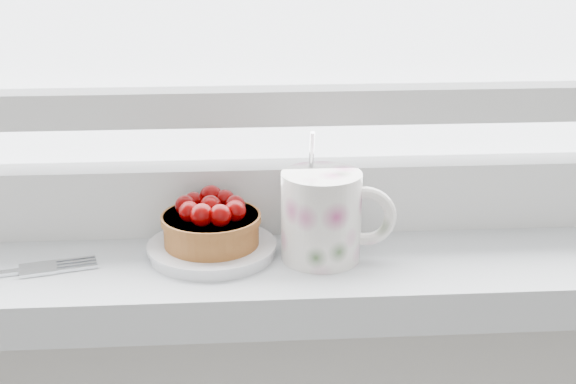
{
  "coord_description": "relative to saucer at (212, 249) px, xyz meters",
  "views": [
    {
      "loc": [
        -0.01,
        1.19,
        1.25
      ],
      "look_at": [
        0.04,
        1.88,
        1.01
      ],
      "focal_mm": 50.0,
      "sensor_mm": 36.0,
      "label": 1
    }
  ],
  "objects": [
    {
      "name": "floral_mug",
      "position": [
        0.11,
        -0.01,
        0.04
      ],
      "size": [
        0.11,
        0.09,
        0.12
      ],
      "color": "silver",
      "rests_on": "windowsill"
    },
    {
      "name": "saucer",
      "position": [
        0.0,
        0.0,
        0.0
      ],
      "size": [
        0.12,
        0.12,
        0.01
      ],
      "primitive_type": "cylinder",
      "color": "silver",
      "rests_on": "windowsill"
    },
    {
      "name": "raspberry_tart",
      "position": [
        0.0,
        -0.0,
        0.03
      ],
      "size": [
        0.1,
        0.1,
        0.05
      ],
      "color": "brown",
      "rests_on": "saucer"
    }
  ]
}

